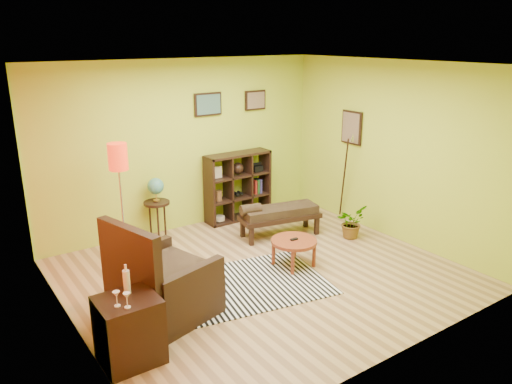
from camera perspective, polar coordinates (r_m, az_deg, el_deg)
ground at (r=6.95m, az=0.85°, el=-9.35°), size 5.00×5.00×0.00m
room_shell at (r=6.30m, az=0.16°, el=5.24°), size 5.04×4.54×2.82m
zebra_rug at (r=6.66m, az=-1.14°, el=-10.55°), size 2.31×1.80×0.01m
coffee_table at (r=7.06m, az=4.36°, el=-5.89°), size 0.65×0.65×0.42m
armchair at (r=5.94m, az=-10.87°, el=-10.59°), size 1.23×1.22×1.23m
side_cabinet at (r=5.28m, az=-14.29°, el=-14.99°), size 0.58×0.53×1.00m
floor_lamp at (r=6.93m, az=-15.42°, el=2.65°), size 0.27×0.27×1.78m
globe_table at (r=8.02m, az=-11.36°, el=-0.12°), size 0.41×0.41×1.00m
cube_shelf at (r=8.77m, az=-1.99°, el=0.65°), size 1.20×0.35×1.20m
bench at (r=8.07m, az=2.53°, el=-2.46°), size 1.38×0.73×0.61m
potted_plant at (r=8.22m, az=10.78°, el=-3.76°), size 0.63×0.66×0.41m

